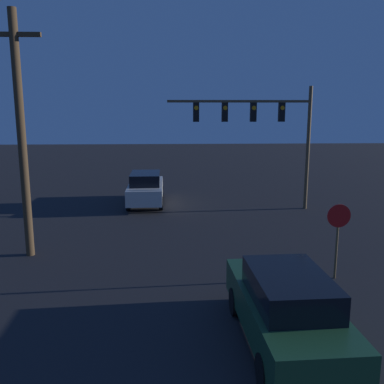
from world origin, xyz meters
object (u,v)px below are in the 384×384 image
(car_far, at_px, (146,188))
(stop_sign, at_px, (338,227))
(traffic_signal_mast, at_px, (263,123))
(car_near, at_px, (286,308))
(utility_pole, at_px, (21,133))

(car_far, xyz_separation_m, stop_sign, (6.19, -10.19, 0.70))
(car_far, distance_m, traffic_signal_mast, 6.81)
(car_near, xyz_separation_m, traffic_signal_mast, (1.99, 12.38, 3.39))
(car_far, xyz_separation_m, traffic_signal_mast, (5.75, -1.34, 3.39))
(car_near, xyz_separation_m, car_far, (-3.75, 13.72, 0.00))
(car_near, relative_size, traffic_signal_mast, 0.67)
(car_near, bearing_deg, utility_pole, 137.94)
(stop_sign, relative_size, utility_pole, 0.28)
(utility_pole, bearing_deg, car_near, -39.74)
(car_far, distance_m, utility_pole, 9.07)
(car_far, relative_size, utility_pole, 0.58)
(traffic_signal_mast, bearing_deg, utility_pole, -145.53)
(traffic_signal_mast, distance_m, stop_sign, 9.26)
(car_near, xyz_separation_m, utility_pole, (-7.26, 6.03, 3.31))
(car_far, relative_size, stop_sign, 2.04)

